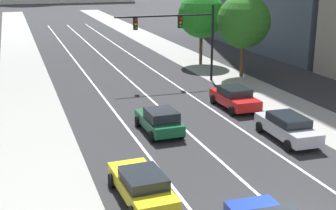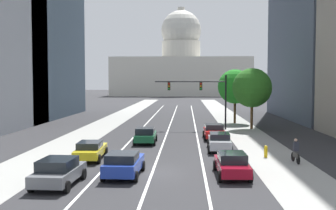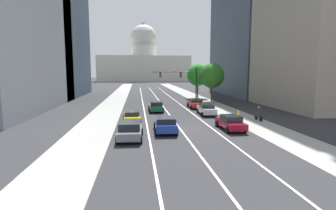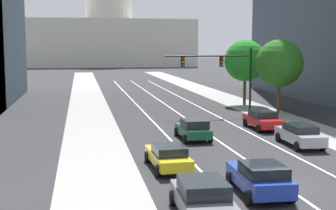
# 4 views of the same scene
# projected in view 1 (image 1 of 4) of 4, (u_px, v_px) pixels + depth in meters

# --- Properties ---
(ground_plane) EXTENTS (400.00, 400.00, 0.00)m
(ground_plane) POSITION_uv_depth(u_px,v_px,m) (99.00, 53.00, 53.68)
(ground_plane) COLOR #2B2B2D
(sidewalk_left) EXTENTS (4.31, 130.00, 0.01)m
(sidewalk_left) POSITION_uv_depth(u_px,v_px,m) (22.00, 66.00, 46.48)
(sidewalk_left) COLOR gray
(sidewalk_left) RESTS_ON ground
(sidewalk_right) EXTENTS (4.31, 130.00, 0.01)m
(sidewalk_right) POSITION_uv_depth(u_px,v_px,m) (184.00, 56.00, 51.78)
(sidewalk_right) COLOR gray
(sidewalk_right) RESTS_ON ground
(lane_stripe_left) EXTENTS (0.16, 90.00, 0.01)m
(lane_stripe_left) POSITION_uv_depth(u_px,v_px,m) (93.00, 84.00, 39.04)
(lane_stripe_left) COLOR white
(lane_stripe_left) RESTS_ON ground
(lane_stripe_center) EXTENTS (0.16, 90.00, 0.01)m
(lane_stripe_center) POSITION_uv_depth(u_px,v_px,m) (131.00, 82.00, 40.04)
(lane_stripe_center) COLOR white
(lane_stripe_center) RESTS_ON ground
(lane_stripe_right) EXTENTS (0.16, 90.00, 0.01)m
(lane_stripe_right) POSITION_uv_depth(u_px,v_px,m) (167.00, 79.00, 41.03)
(lane_stripe_right) COLOR white
(lane_stripe_right) RESTS_ON ground
(car_yellow) EXTENTS (2.09, 4.69, 1.35)m
(car_yellow) POSITION_uv_depth(u_px,v_px,m) (142.00, 185.00, 19.27)
(car_yellow) COLOR yellow
(car_yellow) RESTS_ON ground
(car_green) EXTENTS (2.06, 4.20, 1.50)m
(car_green) POSITION_uv_depth(u_px,v_px,m) (159.00, 120.00, 27.32)
(car_green) COLOR #14512D
(car_green) RESTS_ON ground
(car_silver) EXTENTS (2.07, 4.75, 1.46)m
(car_silver) POSITION_uv_depth(u_px,v_px,m) (287.00, 127.00, 26.20)
(car_silver) COLOR #B2B5BA
(car_silver) RESTS_ON ground
(car_red) EXTENTS (2.11, 4.43, 1.48)m
(car_red) POSITION_uv_depth(u_px,v_px,m) (235.00, 97.00, 32.22)
(car_red) COLOR red
(car_red) RESTS_ON ground
(traffic_signal_mast) EXTENTS (8.52, 0.39, 6.46)m
(traffic_signal_mast) POSITION_uv_depth(u_px,v_px,m) (182.00, 30.00, 38.48)
(traffic_signal_mast) COLOR black
(traffic_signal_mast) RESTS_ON ground
(street_tree_mid_right) EXTENTS (4.69, 4.69, 7.28)m
(street_tree_mid_right) POSITION_uv_depth(u_px,v_px,m) (244.00, 22.00, 40.63)
(street_tree_mid_right) COLOR #51381E
(street_tree_mid_right) RESTS_ON ground
(street_tree_near_right) EXTENTS (4.66, 4.66, 7.32)m
(street_tree_near_right) POSITION_uv_depth(u_px,v_px,m) (202.00, 15.00, 46.23)
(street_tree_near_right) COLOR #51381E
(street_tree_near_right) RESTS_ON ground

